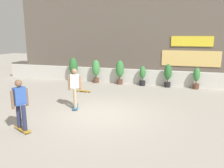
{
  "coord_description": "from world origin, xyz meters",
  "views": [
    {
      "loc": [
        2.79,
        -7.95,
        3.06
      ],
      "look_at": [
        0.0,
        1.5,
        0.9
      ],
      "focal_mm": 36.24,
      "sensor_mm": 36.0,
      "label": 1
    }
  ],
  "objects_px": {
    "skater_by_wall_right": "(20,103)",
    "potted_plant_0": "(73,68)",
    "potted_plant_2": "(120,70)",
    "skateboard_near_camera": "(84,91)",
    "potted_plant_5": "(196,78)",
    "potted_plant_4": "(168,74)",
    "potted_plant_1": "(96,69)",
    "skater_by_wall_left": "(75,87)",
    "potted_plant_3": "(143,75)"
  },
  "relations": [
    {
      "from": "skater_by_wall_right",
      "to": "skater_by_wall_left",
      "type": "bearing_deg",
      "value": 76.45
    },
    {
      "from": "potted_plant_4",
      "to": "skater_by_wall_left",
      "type": "height_order",
      "value": "skater_by_wall_left"
    },
    {
      "from": "potted_plant_2",
      "to": "potted_plant_1",
      "type": "bearing_deg",
      "value": 180.0
    },
    {
      "from": "potted_plant_1",
      "to": "skater_by_wall_right",
      "type": "xyz_separation_m",
      "value": [
        0.34,
        -7.76,
        0.08
      ]
    },
    {
      "from": "skateboard_near_camera",
      "to": "potted_plant_2",
      "type": "bearing_deg",
      "value": 61.08
    },
    {
      "from": "potted_plant_2",
      "to": "skater_by_wall_right",
      "type": "height_order",
      "value": "skater_by_wall_right"
    },
    {
      "from": "potted_plant_3",
      "to": "potted_plant_4",
      "type": "relative_size",
      "value": 0.88
    },
    {
      "from": "potted_plant_1",
      "to": "potted_plant_3",
      "type": "distance_m",
      "value": 3.02
    },
    {
      "from": "potted_plant_5",
      "to": "potted_plant_4",
      "type": "bearing_deg",
      "value": -180.0
    },
    {
      "from": "potted_plant_3",
      "to": "skateboard_near_camera",
      "type": "relative_size",
      "value": 1.48
    },
    {
      "from": "potted_plant_0",
      "to": "potted_plant_2",
      "type": "xyz_separation_m",
      "value": [
        3.17,
        0.0,
        -0.05
      ]
    },
    {
      "from": "potted_plant_0",
      "to": "potted_plant_1",
      "type": "relative_size",
      "value": 1.06
    },
    {
      "from": "potted_plant_2",
      "to": "potted_plant_3",
      "type": "relative_size",
      "value": 1.24
    },
    {
      "from": "potted_plant_0",
      "to": "skater_by_wall_left",
      "type": "xyz_separation_m",
      "value": [
        2.57,
        -5.14,
        0.02
      ]
    },
    {
      "from": "potted_plant_1",
      "to": "skater_by_wall_left",
      "type": "distance_m",
      "value": 5.23
    },
    {
      "from": "potted_plant_0",
      "to": "potted_plant_5",
      "type": "height_order",
      "value": "potted_plant_0"
    },
    {
      "from": "potted_plant_2",
      "to": "skateboard_near_camera",
      "type": "xyz_separation_m",
      "value": [
        -1.38,
        -2.49,
        -0.81
      ]
    },
    {
      "from": "potted_plant_3",
      "to": "skater_by_wall_right",
      "type": "bearing_deg",
      "value": -108.99
    },
    {
      "from": "potted_plant_1",
      "to": "skateboard_near_camera",
      "type": "bearing_deg",
      "value": -85.23
    },
    {
      "from": "potted_plant_4",
      "to": "skater_by_wall_left",
      "type": "xyz_separation_m",
      "value": [
        -3.53,
        -5.14,
        0.16
      ]
    },
    {
      "from": "skater_by_wall_left",
      "to": "potted_plant_1",
      "type": "bearing_deg",
      "value": 100.76
    },
    {
      "from": "potted_plant_2",
      "to": "skater_by_wall_right",
      "type": "distance_m",
      "value": 7.86
    },
    {
      "from": "potted_plant_4",
      "to": "potted_plant_5",
      "type": "distance_m",
      "value": 1.59
    },
    {
      "from": "potted_plant_4",
      "to": "potted_plant_5",
      "type": "relative_size",
      "value": 1.12
    },
    {
      "from": "potted_plant_3",
      "to": "skater_by_wall_left",
      "type": "relative_size",
      "value": 0.71
    },
    {
      "from": "potted_plant_4",
      "to": "potted_plant_3",
      "type": "bearing_deg",
      "value": 180.0
    },
    {
      "from": "potted_plant_4",
      "to": "skater_by_wall_left",
      "type": "bearing_deg",
      "value": -124.52
    },
    {
      "from": "potted_plant_3",
      "to": "skater_by_wall_right",
      "type": "relative_size",
      "value": 0.71
    },
    {
      "from": "potted_plant_1",
      "to": "potted_plant_5",
      "type": "relative_size",
      "value": 1.21
    },
    {
      "from": "potted_plant_0",
      "to": "skater_by_wall_left",
      "type": "bearing_deg",
      "value": -63.46
    },
    {
      "from": "skateboard_near_camera",
      "to": "potted_plant_5",
      "type": "bearing_deg",
      "value": 22.91
    },
    {
      "from": "potted_plant_5",
      "to": "potted_plant_0",
      "type": "bearing_deg",
      "value": -180.0
    },
    {
      "from": "potted_plant_5",
      "to": "skater_by_wall_left",
      "type": "distance_m",
      "value": 7.26
    },
    {
      "from": "potted_plant_2",
      "to": "potted_plant_5",
      "type": "bearing_deg",
      "value": 0.0
    },
    {
      "from": "potted_plant_3",
      "to": "potted_plant_4",
      "type": "bearing_deg",
      "value": -0.0
    },
    {
      "from": "potted_plant_1",
      "to": "potted_plant_4",
      "type": "xyz_separation_m",
      "value": [
        4.51,
        0.0,
        -0.08
      ]
    },
    {
      "from": "potted_plant_4",
      "to": "skateboard_near_camera",
      "type": "distance_m",
      "value": 5.02
    },
    {
      "from": "potted_plant_2",
      "to": "skateboard_near_camera",
      "type": "distance_m",
      "value": 2.96
    },
    {
      "from": "skater_by_wall_right",
      "to": "skateboard_near_camera",
      "type": "bearing_deg",
      "value": 91.48
    },
    {
      "from": "skater_by_wall_right",
      "to": "skater_by_wall_left",
      "type": "relative_size",
      "value": 1.0
    },
    {
      "from": "potted_plant_2",
      "to": "potted_plant_4",
      "type": "xyz_separation_m",
      "value": [
        2.93,
        0.0,
        -0.09
      ]
    },
    {
      "from": "potted_plant_2",
      "to": "skateboard_near_camera",
      "type": "bearing_deg",
      "value": -118.92
    },
    {
      "from": "potted_plant_3",
      "to": "skater_by_wall_left",
      "type": "xyz_separation_m",
      "value": [
        -2.04,
        -5.14,
        0.3
      ]
    },
    {
      "from": "potted_plant_5",
      "to": "skateboard_near_camera",
      "type": "relative_size",
      "value": 1.51
    },
    {
      "from": "skater_by_wall_right",
      "to": "potted_plant_0",
      "type": "bearing_deg",
      "value": 103.99
    },
    {
      "from": "potted_plant_4",
      "to": "skateboard_near_camera",
      "type": "bearing_deg",
      "value": -149.94
    },
    {
      "from": "potted_plant_3",
      "to": "skater_by_wall_left",
      "type": "bearing_deg",
      "value": -111.65
    },
    {
      "from": "potted_plant_2",
      "to": "potted_plant_3",
      "type": "bearing_deg",
      "value": 0.0
    },
    {
      "from": "potted_plant_3",
      "to": "potted_plant_4",
      "type": "xyz_separation_m",
      "value": [
        1.49,
        -0.0,
        0.14
      ]
    },
    {
      "from": "potted_plant_0",
      "to": "skater_by_wall_right",
      "type": "distance_m",
      "value": 8.0
    }
  ]
}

